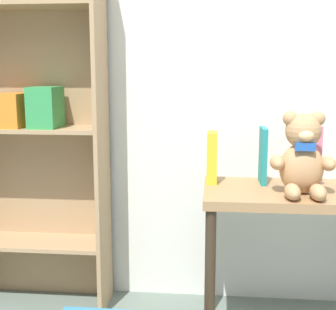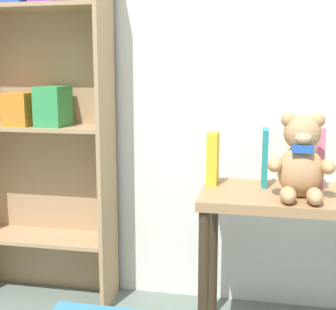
% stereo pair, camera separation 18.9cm
% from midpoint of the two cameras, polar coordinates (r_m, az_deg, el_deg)
% --- Properties ---
extents(wall_back, '(4.80, 0.06, 2.50)m').
position_cam_midpoint_polar(wall_back, '(2.15, 5.79, 14.86)').
color(wall_back, silver).
rests_on(wall_back, ground_plane).
extents(bookshelf_side, '(0.66, 0.24, 1.64)m').
position_cam_midpoint_polar(bookshelf_side, '(2.21, -18.51, 5.47)').
color(bookshelf_side, tan).
rests_on(bookshelf_side, ground_plane).
extents(display_table, '(0.68, 0.41, 0.62)m').
position_cam_midpoint_polar(display_table, '(1.88, 11.93, -7.21)').
color(display_table, '#9E754C').
rests_on(display_table, ground_plane).
extents(teddy_bear, '(0.24, 0.22, 0.31)m').
position_cam_midpoint_polar(teddy_bear, '(1.77, 13.18, -0.27)').
color(teddy_bear, tan).
rests_on(teddy_bear, display_table).
extents(book_standing_yellow, '(0.04, 0.11, 0.21)m').
position_cam_midpoint_polar(book_standing_yellow, '(1.91, 2.60, -0.32)').
color(book_standing_yellow, gold).
rests_on(book_standing_yellow, display_table).
extents(book_standing_teal, '(0.02, 0.13, 0.23)m').
position_cam_midpoint_polar(book_standing_teal, '(1.92, 8.77, -0.08)').
color(book_standing_teal, teal).
rests_on(book_standing_teal, display_table).
extents(book_standing_pink, '(0.03, 0.11, 0.24)m').
position_cam_midpoint_polar(book_standing_pink, '(1.95, 14.85, 0.01)').
color(book_standing_pink, '#D17093').
rests_on(book_standing_pink, display_table).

